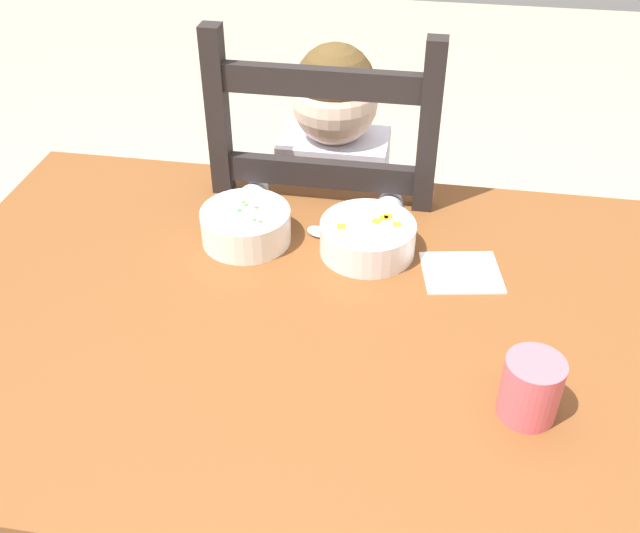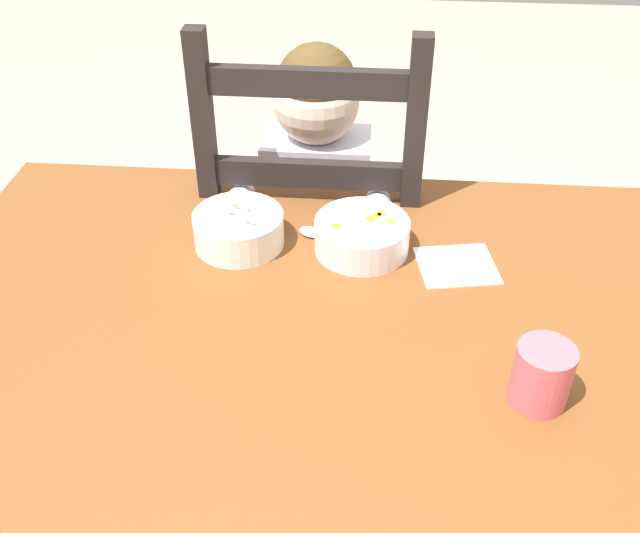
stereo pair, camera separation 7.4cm
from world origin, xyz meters
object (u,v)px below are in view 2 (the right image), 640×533
object	(u,v)px
child_figure	(316,200)
spoon	(320,236)
bowl_of_peas	(239,228)
dining_table	(345,362)
bowl_of_carrots	(362,235)
drinking_cup	(542,375)
dining_chair	(316,259)

from	to	relation	value
child_figure	spoon	bearing A→B (deg)	-83.03
child_figure	bowl_of_peas	xyz separation A→B (m)	(-0.11, -0.29, 0.12)
dining_table	child_figure	xyz separation A→B (m)	(-0.09, 0.47, 0.01)
dining_table	bowl_of_carrots	distance (m)	0.22
bowl_of_peas	spoon	bearing A→B (deg)	11.51
dining_table	drinking_cup	world-z (taller)	drinking_cup
bowl_of_peas	drinking_cup	xyz separation A→B (m)	(0.46, -0.33, 0.01)
dining_chair	drinking_cup	distance (m)	0.77
dining_chair	child_figure	bearing A→B (deg)	-86.68
bowl_of_peas	bowl_of_carrots	world-z (taller)	bowl_of_peas
dining_chair	child_figure	distance (m)	0.15
child_figure	drinking_cup	bearing A→B (deg)	-60.37
bowl_of_peas	spoon	xyz separation A→B (m)	(0.14, 0.03, -0.03)
dining_chair	bowl_of_carrots	xyz separation A→B (m)	(0.11, -0.29, 0.27)
dining_chair	bowl_of_carrots	bearing A→B (deg)	-70.26
spoon	dining_table	bearing A→B (deg)	-74.32
child_figure	drinking_cup	world-z (taller)	child_figure
spoon	drinking_cup	distance (m)	0.48
dining_chair	dining_table	bearing A→B (deg)	-79.21
bowl_of_peas	bowl_of_carrots	xyz separation A→B (m)	(0.21, 0.00, -0.00)
dining_chair	bowl_of_carrots	distance (m)	0.41
spoon	dining_chair	bearing A→B (deg)	96.95
dining_table	spoon	distance (m)	0.24
child_figure	dining_chair	bearing A→B (deg)	93.32
child_figure	bowl_of_peas	distance (m)	0.33
bowl_of_peas	drinking_cup	distance (m)	0.56
spoon	bowl_of_carrots	bearing A→B (deg)	-20.95
bowl_of_carrots	spoon	bearing A→B (deg)	159.05
dining_table	dining_chair	xyz separation A→B (m)	(-0.09, 0.47, -0.14)
dining_chair	drinking_cup	size ratio (longest dim) A/B	11.66
bowl_of_peas	spoon	distance (m)	0.14
dining_table	spoon	size ratio (longest dim) A/B	10.50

